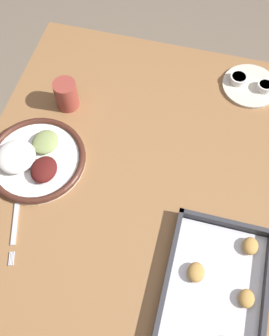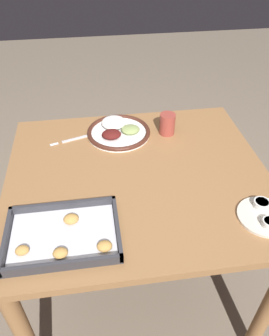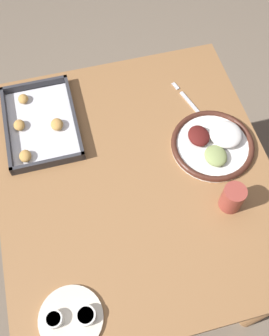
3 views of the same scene
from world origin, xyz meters
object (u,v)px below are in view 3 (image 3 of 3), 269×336
fork (191,104)px  baking_tray (40,124)px  dinner_plate (214,143)px  drinking_cup (232,198)px  saucer_plate (71,318)px

fork → baking_tray: (0.04, 0.54, 0.01)m
fork → dinner_plate: bearing=167.9°
fork → drinking_cup: (-0.41, 0.01, 0.05)m
saucer_plate → drinking_cup: size_ratio=1.87×
dinner_plate → baking_tray: bearing=67.7°
dinner_plate → saucer_plate: dinner_plate is taller
dinner_plate → saucer_plate: bearing=127.2°
fork → drinking_cup: size_ratio=2.15×
baking_tray → fork: bearing=-94.3°
baking_tray → drinking_cup: 0.70m
drinking_cup → fork: bearing=-1.2°
dinner_plate → saucer_plate: (-0.43, 0.57, -0.00)m
dinner_plate → fork: (0.19, 0.02, -0.01)m
dinner_plate → saucer_plate: 0.71m
saucer_plate → baking_tray: (0.66, -0.01, 0.00)m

